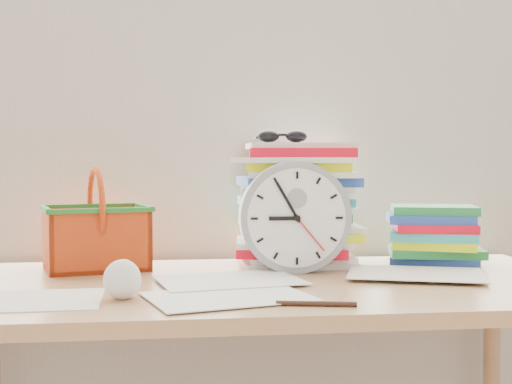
{
  "coord_description": "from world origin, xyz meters",
  "views": [
    {
      "loc": [
        -0.22,
        0.1,
        1.01
      ],
      "look_at": [
        -0.03,
        1.6,
        0.94
      ],
      "focal_mm": 50.0,
      "sensor_mm": 36.0,
      "label": 1
    }
  ],
  "objects": [
    {
      "name": "basket",
      "position": [
        -0.38,
        1.81,
        0.87
      ],
      "size": [
        0.28,
        0.24,
        0.24
      ],
      "primitive_type": null,
      "rotation": [
        0.0,
        0.0,
        0.25
      ],
      "color": "#E34B16",
      "rests_on": "desk"
    },
    {
      "name": "crumpled_ball",
      "position": [
        -0.3,
        1.44,
        0.79
      ],
      "size": [
        0.07,
        0.07,
        0.07
      ],
      "primitive_type": "sphere",
      "color": "white",
      "rests_on": "desk"
    },
    {
      "name": "sunglasses",
      "position": [
        0.06,
        1.8,
        1.07
      ],
      "size": [
        0.14,
        0.12,
        0.03
      ],
      "primitive_type": null,
      "rotation": [
        0.0,
        0.0,
        -0.05
      ],
      "color": "black",
      "rests_on": "paper_stack"
    },
    {
      "name": "book_stack",
      "position": [
        0.43,
        1.79,
        0.82
      ],
      "size": [
        0.3,
        0.27,
        0.15
      ],
      "primitive_type": null,
      "rotation": [
        0.0,
        0.0,
        -0.35
      ],
      "color": "white",
      "rests_on": "desk"
    },
    {
      "name": "pen",
      "position": [
        0.04,
        1.33,
        0.75
      ],
      "size": [
        0.14,
        0.04,
        0.01
      ],
      "primitive_type": "cylinder",
      "rotation": [
        0.0,
        1.57,
        -0.2
      ],
      "color": "black",
      "rests_on": "desk"
    },
    {
      "name": "curtain",
      "position": [
        0.0,
        1.98,
        1.3
      ],
      "size": [
        2.4,
        0.01,
        2.5
      ],
      "primitive_type": "cube",
      "color": "beige",
      "rests_on": "room_shell"
    },
    {
      "name": "desk",
      "position": [
        0.0,
        1.6,
        0.68
      ],
      "size": [
        1.4,
        0.7,
        0.75
      ],
      "color": "#A97C4F",
      "rests_on": "ground"
    },
    {
      "name": "scattered_papers",
      "position": [
        0.0,
        1.6,
        0.76
      ],
      "size": [
        1.26,
        0.42,
        0.02
      ],
      "primitive_type": null,
      "color": "white",
      "rests_on": "desk"
    },
    {
      "name": "paper_stack",
      "position": [
        0.1,
        1.84,
        0.9
      ],
      "size": [
        0.33,
        0.28,
        0.3
      ],
      "primitive_type": null,
      "rotation": [
        0.0,
        0.0,
        -0.1
      ],
      "color": "white",
      "rests_on": "desk"
    },
    {
      "name": "clock",
      "position": [
        0.07,
        1.71,
        0.88
      ],
      "size": [
        0.26,
        0.05,
        0.26
      ],
      "primitive_type": "cylinder",
      "rotation": [
        1.57,
        0.0,
        0.0
      ],
      "color": "gray",
      "rests_on": "desk"
    }
  ]
}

